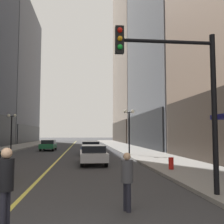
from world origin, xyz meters
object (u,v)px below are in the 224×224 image
at_px(car_silver, 93,154).
at_px(pedestrian_in_black_coat, 6,182).
at_px(pedestrian_with_orange_bag, 127,177).
at_px(street_lamp_right_mid, 129,122).
at_px(street_lamp_left_far, 12,124).
at_px(car_green, 48,145).
at_px(fire_hydrant_right, 171,165).
at_px(traffic_light_near_right, 184,85).
at_px(car_blue, 91,147).

distance_m(car_silver, pedestrian_in_black_coat, 12.83).
distance_m(pedestrian_with_orange_bag, street_lamp_right_mid, 18.41).
bearing_deg(street_lamp_left_far, pedestrian_with_orange_bag, -68.85).
distance_m(car_green, fire_hydrant_right, 21.74).
distance_m(car_green, street_lamp_left_far, 5.14).
bearing_deg(street_lamp_right_mid, traffic_light_near_right, -93.55).
xyz_separation_m(pedestrian_with_orange_bag, fire_hydrant_right, (3.64, 7.15, -0.53)).
bearing_deg(street_lamp_right_mid, street_lamp_left_far, 151.40).
relative_size(car_silver, car_green, 1.18).
distance_m(car_green, pedestrian_in_black_coat, 28.24).
xyz_separation_m(car_green, street_lamp_right_mid, (8.74, -8.84, 2.54)).
bearing_deg(car_silver, street_lamp_left_far, 123.68).
height_order(car_green, traffic_light_near_right, traffic_light_near_right).
xyz_separation_m(car_blue, street_lamp_right_mid, (3.63, -2.08, 2.54)).
bearing_deg(car_silver, pedestrian_in_black_coat, -100.40).
bearing_deg(car_green, traffic_light_near_right, -73.38).
distance_m(car_silver, traffic_light_near_right, 11.04).
distance_m(pedestrian_with_orange_bag, fire_hydrant_right, 8.04).
xyz_separation_m(pedestrian_with_orange_bag, pedestrian_in_black_coat, (-2.89, -1.28, 0.14)).
distance_m(car_blue, pedestrian_with_orange_bag, 20.08).
height_order(street_lamp_right_mid, fire_hydrant_right, street_lamp_right_mid).
bearing_deg(pedestrian_with_orange_bag, traffic_light_near_right, 26.87).
height_order(car_silver, pedestrian_in_black_coat, pedestrian_in_black_coat).
height_order(car_blue, street_lamp_right_mid, street_lamp_right_mid).
bearing_deg(pedestrian_in_black_coat, car_blue, 83.60).
height_order(traffic_light_near_right, street_lamp_left_far, traffic_light_near_right).
distance_m(car_silver, car_green, 16.29).
bearing_deg(pedestrian_with_orange_bag, car_silver, 92.89).
xyz_separation_m(pedestrian_in_black_coat, traffic_light_near_right, (4.98, 2.34, 2.67)).
relative_size(car_green, fire_hydrant_right, 5.12).
relative_size(car_green, street_lamp_left_far, 0.92).
relative_size(street_lamp_right_mid, fire_hydrant_right, 5.54).
xyz_separation_m(car_blue, pedestrian_in_black_coat, (-2.40, -21.36, 0.35)).
relative_size(car_green, pedestrian_in_black_coat, 2.25).
height_order(car_blue, car_green, same).
bearing_deg(car_blue, street_lamp_left_far, 151.90).
xyz_separation_m(car_silver, car_blue, (0.08, 8.74, -0.00)).
relative_size(car_blue, pedestrian_in_black_coat, 2.32).
distance_m(traffic_light_near_right, street_lamp_right_mid, 16.97).
distance_m(traffic_light_near_right, fire_hydrant_right, 7.12).
height_order(pedestrian_in_black_coat, street_lamp_right_mid, street_lamp_right_mid).
distance_m(car_green, pedestrian_with_orange_bag, 27.41).
distance_m(car_blue, car_green, 8.47).
relative_size(pedestrian_in_black_coat, traffic_light_near_right, 0.32).
distance_m(car_blue, traffic_light_near_right, 19.43).
distance_m(car_silver, street_lamp_right_mid, 8.03).
height_order(car_blue, traffic_light_near_right, traffic_light_near_right).
xyz_separation_m(pedestrian_in_black_coat, street_lamp_right_mid, (6.03, 19.27, 2.19)).
relative_size(pedestrian_in_black_coat, street_lamp_left_far, 0.41).
bearing_deg(fire_hydrant_right, car_green, 115.16).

